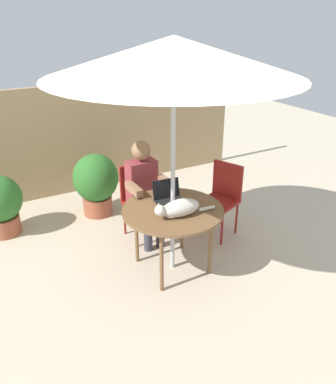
# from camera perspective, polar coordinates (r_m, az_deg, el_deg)

# --- Properties ---
(ground_plane) EXTENTS (14.00, 14.00, 0.00)m
(ground_plane) POSITION_cam_1_polar(r_m,az_deg,el_deg) (4.38, 0.65, -10.86)
(ground_plane) COLOR beige
(fence_back) EXTENTS (4.94, 0.08, 1.62)m
(fence_back) POSITION_cam_1_polar(r_m,az_deg,el_deg) (6.10, -11.09, 7.83)
(fence_back) COLOR tan
(fence_back) RESTS_ON ground
(patio_table) EXTENTS (1.05, 1.05, 0.72)m
(patio_table) POSITION_cam_1_polar(r_m,az_deg,el_deg) (4.03, 0.69, -3.20)
(patio_table) COLOR brown
(patio_table) RESTS_ON ground
(patio_umbrella) EXTENTS (2.32, 2.32, 2.38)m
(patio_umbrella) POSITION_cam_1_polar(r_m,az_deg,el_deg) (3.57, 0.83, 19.13)
(patio_umbrella) COLOR #B7B7BC
(patio_umbrella) RESTS_ON ground
(chair_occupied) EXTENTS (0.40, 0.40, 0.90)m
(chair_occupied) POSITION_cam_1_polar(r_m,az_deg,el_deg) (4.74, -4.23, -0.46)
(chair_occupied) COLOR maroon
(chair_occupied) RESTS_ON ground
(chair_empty) EXTENTS (0.52, 0.52, 0.90)m
(chair_empty) POSITION_cam_1_polar(r_m,az_deg,el_deg) (4.82, 7.98, -0.21)
(chair_empty) COLOR maroon
(chair_empty) RESTS_ON ground
(person_seated) EXTENTS (0.48, 0.48, 1.24)m
(person_seated) POSITION_cam_1_polar(r_m,az_deg,el_deg) (4.54, -3.44, 0.71)
(person_seated) COLOR maroon
(person_seated) RESTS_ON ground
(laptop) EXTENTS (0.32, 0.28, 0.21)m
(laptop) POSITION_cam_1_polar(r_m,az_deg,el_deg) (4.16, -0.01, -0.43)
(laptop) COLOR black
(laptop) RESTS_ON patio_table
(cat) EXTENTS (0.65, 0.21, 0.17)m
(cat) POSITION_cam_1_polar(r_m,az_deg,el_deg) (3.84, 1.58, -2.40)
(cat) COLOR silver
(cat) RESTS_ON patio_table
(potted_plant_near_fence) EXTENTS (0.55, 0.55, 0.77)m
(potted_plant_near_fence) POSITION_cam_1_polar(r_m,az_deg,el_deg) (5.21, -23.31, -1.54)
(potted_plant_near_fence) COLOR #9E5138
(potted_plant_near_fence) RESTS_ON ground
(potted_plant_by_chair) EXTENTS (0.60, 0.60, 0.86)m
(potted_plant_by_chair) POSITION_cam_1_polar(r_m,az_deg,el_deg) (5.34, -10.47, 1.48)
(potted_plant_by_chair) COLOR #9E5138
(potted_plant_by_chair) RESTS_ON ground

